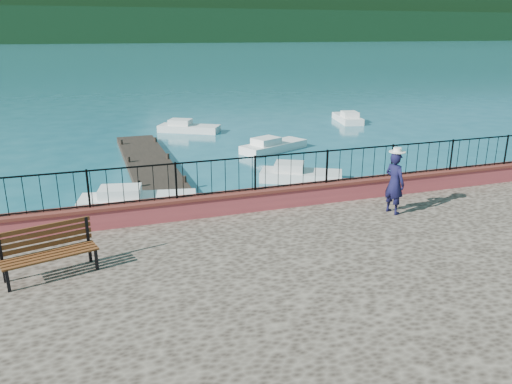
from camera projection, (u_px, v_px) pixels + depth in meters
ground at (321, 311)px, 11.23m from camera, size 2000.00×2000.00×0.00m
parapet at (265, 199)px, 14.10m from camera, size 28.00×0.46×0.58m
railing at (265, 173)px, 13.87m from camera, size 27.00×0.05×0.95m
dock at (155, 175)px, 21.36m from camera, size 2.00×16.00×0.30m
far_forest at (83, 26)px, 278.32m from camera, size 900.00×60.00×18.00m
foothills at (80, 6)px, 328.31m from camera, size 900.00×120.00×44.00m
companion_hill at (279, 37)px, 583.35m from camera, size 448.00×384.00×180.00m
park_bench at (50, 261)px, 10.22m from camera, size 1.96×1.06×1.03m
person at (394, 183)px, 13.60m from camera, size 0.56×0.71×1.72m
hat at (397, 150)px, 13.31m from camera, size 0.44×0.44×0.12m
boat_0 at (138, 197)px, 17.73m from camera, size 4.25×2.08×0.80m
boat_1 at (301, 172)px, 20.87m from camera, size 3.58×2.75×0.80m
boat_2 at (274, 143)px, 26.22m from camera, size 3.99×2.73×0.80m
boat_4 at (189, 126)px, 31.13m from camera, size 3.90×3.04×0.80m
boat_5 at (348, 116)px, 34.67m from camera, size 2.04×3.69×0.80m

